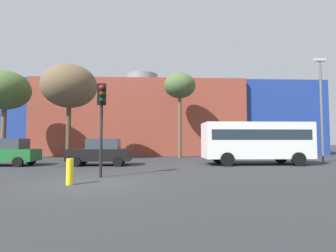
{
  "coord_description": "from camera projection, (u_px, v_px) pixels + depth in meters",
  "views": [
    {
      "loc": [
        2.3,
        -9.88,
        1.5
      ],
      "look_at": [
        3.12,
        10.1,
        2.66
      ],
      "focal_mm": 28.57,
      "sensor_mm": 36.0,
      "label": 1
    }
  ],
  "objects": [
    {
      "name": "ground_plane",
      "position": [
        94.0,
        183.0,
        9.68
      ],
      "size": [
        200.0,
        200.0,
        0.0
      ],
      "primitive_type": "plane",
      "color": "#2D3033"
    },
    {
      "name": "bollard_yellow_0",
      "position": [
        70.0,
        172.0,
        9.27
      ],
      "size": [
        0.24,
        0.24,
        0.91
      ],
      "primitive_type": "cylinder",
      "color": "yellow",
      "rests_on": "ground_plane"
    },
    {
      "name": "bare_tree_0",
      "position": [
        180.0,
        87.0,
        25.32
      ],
      "size": [
        2.99,
        2.99,
        8.0
      ],
      "color": "brown",
      "rests_on": "ground_plane"
    },
    {
      "name": "traffic_light_island",
      "position": [
        102.0,
        108.0,
        11.3
      ],
      "size": [
        0.38,
        0.38,
        3.95
      ],
      "rotation": [
        0.0,
        0.0,
        -1.47
      ],
      "color": "black",
      "rests_on": "ground_plane"
    },
    {
      "name": "parked_car_2",
      "position": [
        101.0,
        152.0,
        16.77
      ],
      "size": [
        3.86,
        1.9,
        1.67
      ],
      "rotation": [
        0.0,
        0.0,
        3.14
      ],
      "color": "black",
      "rests_on": "ground_plane"
    },
    {
      "name": "bare_tree_2",
      "position": [
        69.0,
        86.0,
        21.49
      ],
      "size": [
        4.37,
        4.37,
        7.7
      ],
      "color": "brown",
      "rests_on": "ground_plane"
    },
    {
      "name": "street_lamp",
      "position": [
        321.0,
        103.0,
        19.17
      ],
      "size": [
        0.8,
        0.24,
        7.52
      ],
      "color": "#59595E",
      "rests_on": "ground_plane"
    },
    {
      "name": "parked_car_1",
      "position": [
        6.0,
        152.0,
        16.53
      ],
      "size": [
        3.88,
        1.91,
        1.68
      ],
      "rotation": [
        0.0,
        0.0,
        3.14
      ],
      "color": "#1E662D",
      "rests_on": "ground_plane"
    },
    {
      "name": "building_backdrop",
      "position": [
        142.0,
        121.0,
        34.86
      ],
      "size": [
        41.87,
        13.98,
        10.26
      ],
      "color": "brown",
      "rests_on": "ground_plane"
    },
    {
      "name": "white_bus",
      "position": [
        256.0,
        140.0,
        17.45
      ],
      "size": [
        6.8,
        2.62,
        2.72
      ],
      "rotation": [
        0.0,
        0.0,
        3.14
      ],
      "color": "white",
      "rests_on": "ground_plane"
    },
    {
      "name": "bare_tree_1",
      "position": [
        5.0,
        91.0,
        23.04
      ],
      "size": [
        4.19,
        4.19,
        7.61
      ],
      "color": "brown",
      "rests_on": "ground_plane"
    }
  ]
}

